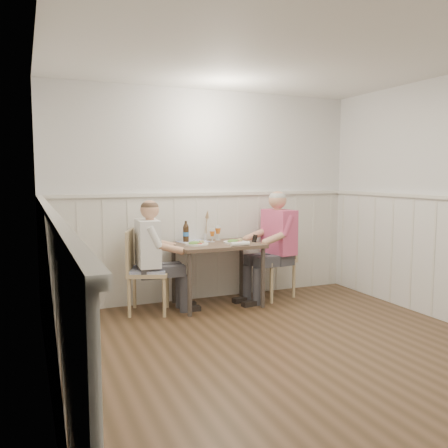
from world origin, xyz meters
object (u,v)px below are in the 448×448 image
Objects in this scene: man_in_pink at (276,253)px; chair_left at (143,268)px; chair_right at (275,255)px; dining_table at (217,251)px; diner_cream at (152,265)px; beer_bottle at (186,233)px; grass_vase at (205,226)px.

chair_left is at bearing 177.98° from man_in_pink.
man_in_pink is at bearing -112.25° from chair_right.
chair_right reaches higher than dining_table.
chair_left is 0.73× the size of diner_cream.
man_in_pink is 1.17m from beer_bottle.
man_in_pink reaches higher than dining_table.
chair_left is 0.98m from grass_vase.
man_in_pink reaches higher than beer_bottle.
beer_bottle is (0.57, 0.19, 0.35)m from chair_left.
man_in_pink is 1.59m from diner_cream.
man_in_pink reaches higher than chair_left.
chair_left is at bearing -178.43° from chair_right.
man_in_pink is 5.35× the size of beer_bottle.
chair_left is at bearing -162.88° from grass_vase.
diner_cream reaches higher than dining_table.
dining_table is at bearing -36.81° from beer_bottle.
chair_left is 0.10m from diner_cream.
beer_bottle is 0.29m from grass_vase.
diner_cream is at bearing 179.52° from man_in_pink.
beer_bottle reaches higher than chair_right.
beer_bottle is at bearing 172.87° from chair_right.
diner_cream is (0.09, -0.05, 0.03)m from chair_left.
man_in_pink is at bearing -12.75° from beer_bottle.
chair_right is at bearing 67.75° from man_in_pink.
beer_bottle reaches higher than chair_left.
chair_right is 1.72m from chair_left.
chair_right is 3.84× the size of beer_bottle.
diner_cream is at bearing -179.92° from dining_table.
chair_right is at bearing -7.13° from beer_bottle.
man_in_pink is at bearing -2.02° from chair_left.
grass_vase reaches higher than chair_left.
grass_vase is (-0.82, 0.32, 0.34)m from man_in_pink.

